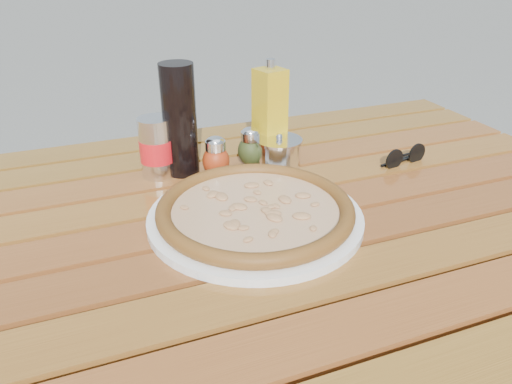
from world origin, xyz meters
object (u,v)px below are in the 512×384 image
object	(u,v)px
pepper_shaker	(216,157)
olive_oil_cruet	(270,114)
pizza	(255,209)
sunglasses	(405,157)
soda_can	(157,148)
parmesan_tin	(279,152)
oregano_shaker	(251,147)
dark_bottle	(180,120)
plate	(255,217)
table	(260,249)

from	to	relation	value
pepper_shaker	olive_oil_cruet	size ratio (longest dim) A/B	0.39
pizza	sunglasses	xyz separation A→B (m)	(0.38, 0.11, -0.01)
soda_can	pepper_shaker	bearing A→B (deg)	-19.70
soda_can	olive_oil_cruet	bearing A→B (deg)	2.22
pepper_shaker	parmesan_tin	xyz separation A→B (m)	(0.13, -0.01, -0.01)
oregano_shaker	pizza	bearing A→B (deg)	-108.87
pizza	pepper_shaker	world-z (taller)	pepper_shaker
pizza	dark_bottle	xyz separation A→B (m)	(-0.07, 0.24, 0.09)
oregano_shaker	dark_bottle	bearing A→B (deg)	174.63
plate	parmesan_tin	bearing A→B (deg)	56.74
table	oregano_shaker	size ratio (longest dim) A/B	17.07
parmesan_tin	pepper_shaker	bearing A→B (deg)	177.74
pizza	pepper_shaker	size ratio (longest dim) A/B	4.44
plate	soda_can	distance (m)	0.27
pepper_shaker	parmesan_tin	bearing A→B (deg)	-2.26
table	pizza	size ratio (longest dim) A/B	3.85
pizza	dark_bottle	world-z (taller)	dark_bottle
dark_bottle	pepper_shaker	bearing A→B (deg)	-32.03
table	soda_can	bearing A→B (deg)	121.91
pepper_shaker	parmesan_tin	distance (m)	0.13
table	plate	bearing A→B (deg)	-127.08
plate	oregano_shaker	size ratio (longest dim) A/B	4.39
oregano_shaker	dark_bottle	world-z (taller)	dark_bottle
plate	oregano_shaker	bearing A→B (deg)	71.13
pizza	sunglasses	world-z (taller)	sunglasses
table	sunglasses	size ratio (longest dim) A/B	12.70
dark_bottle	soda_can	bearing A→B (deg)	178.00
table	sunglasses	world-z (taller)	sunglasses
table	soda_can	distance (m)	0.29
sunglasses	plate	bearing A→B (deg)	-173.00
table	soda_can	size ratio (longest dim) A/B	11.67
pepper_shaker	pizza	bearing A→B (deg)	-88.17
pizza	oregano_shaker	size ratio (longest dim) A/B	4.44
pizza	soda_can	xyz separation A→B (m)	(-0.11, 0.24, 0.04)
olive_oil_cruet	parmesan_tin	distance (m)	0.08
parmesan_tin	sunglasses	bearing A→B (deg)	-19.26
plate	sunglasses	world-z (taller)	sunglasses
dark_bottle	sunglasses	bearing A→B (deg)	-16.31
oregano_shaker	soda_can	bearing A→B (deg)	175.49
plate	pizza	distance (m)	0.02
oregano_shaker	dark_bottle	xyz separation A→B (m)	(-0.14, 0.01, 0.07)
parmesan_tin	olive_oil_cruet	bearing A→B (deg)	88.61
table	pizza	bearing A→B (deg)	-127.08
soda_can	sunglasses	xyz separation A→B (m)	(0.49, -0.13, -0.04)
pizza	table	bearing A→B (deg)	52.92
soda_can	oregano_shaker	bearing A→B (deg)	-4.51
dark_bottle	parmesan_tin	size ratio (longest dim) A/B	2.14
plate	sunglasses	distance (m)	0.39
sunglasses	table	bearing A→B (deg)	-175.90
pizza	sunglasses	size ratio (longest dim) A/B	3.30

